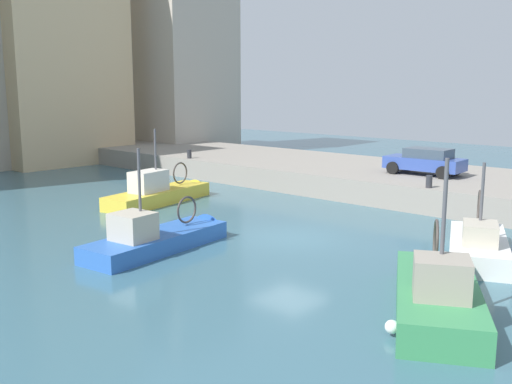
% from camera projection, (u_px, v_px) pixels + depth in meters
% --- Properties ---
extents(water_surface, '(80.00, 80.00, 0.00)m').
position_uv_depth(water_surface, '(290.00, 237.00, 22.31)').
color(water_surface, '#386070').
rests_on(water_surface, ground).
extents(quay_wall, '(9.00, 56.00, 1.20)m').
position_uv_depth(quay_wall, '(428.00, 185.00, 30.59)').
color(quay_wall, gray).
rests_on(quay_wall, ground).
extents(fishing_boat_blue, '(6.60, 2.42, 4.44)m').
position_uv_depth(fishing_boat_blue, '(164.00, 244.00, 20.85)').
color(fishing_boat_blue, '#2D60B7').
rests_on(fishing_boat_blue, ground).
extents(fishing_boat_yellow, '(7.10, 2.81, 4.40)m').
position_uv_depth(fishing_boat_yellow, '(163.00, 199.00, 29.09)').
color(fishing_boat_yellow, gold).
rests_on(fishing_boat_yellow, ground).
extents(fishing_boat_white, '(5.78, 3.75, 4.08)m').
position_uv_depth(fishing_boat_white, '(477.00, 253.00, 19.86)').
color(fishing_boat_white, white).
rests_on(fishing_boat_white, ground).
extents(fishing_boat_green, '(6.55, 4.72, 4.93)m').
position_uv_depth(fishing_boat_green, '(436.00, 304.00, 15.16)').
color(fishing_boat_green, '#388951').
rests_on(fishing_boat_green, ground).
extents(parked_car_blue, '(1.98, 3.96, 1.36)m').
position_uv_depth(parked_car_blue, '(425.00, 161.00, 29.84)').
color(parked_car_blue, '#334C9E').
rests_on(parked_car_blue, quay_wall).
extents(mooring_bollard_south, '(0.28, 0.28, 0.55)m').
position_uv_depth(mooring_bollard_south, '(429.00, 182.00, 26.09)').
color(mooring_bollard_south, '#2D2D33').
rests_on(mooring_bollard_south, quay_wall).
extents(mooring_bollard_mid, '(0.28, 0.28, 0.55)m').
position_uv_depth(mooring_bollard_mid, '(189.00, 154.00, 36.64)').
color(mooring_bollard_mid, '#2D2D33').
rests_on(mooring_bollard_mid, quay_wall).
extents(waterfront_building_central, '(9.43, 8.94, 18.68)m').
position_uv_depth(waterfront_building_central, '(46.00, 35.00, 43.25)').
color(waterfront_building_central, '#D1B284').
rests_on(waterfront_building_central, ground).
extents(waterfront_building_east_mid, '(7.65, 6.89, 16.81)m').
position_uv_depth(waterfront_building_east_mid, '(182.00, 52.00, 48.98)').
color(waterfront_building_east_mid, '#B2A899').
rests_on(waterfront_building_east_mid, ground).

